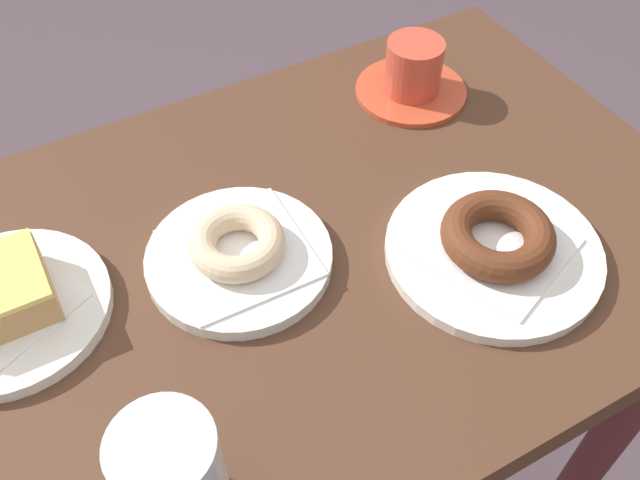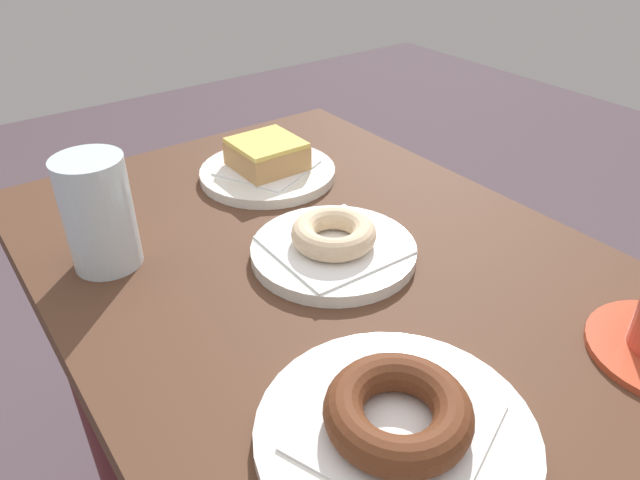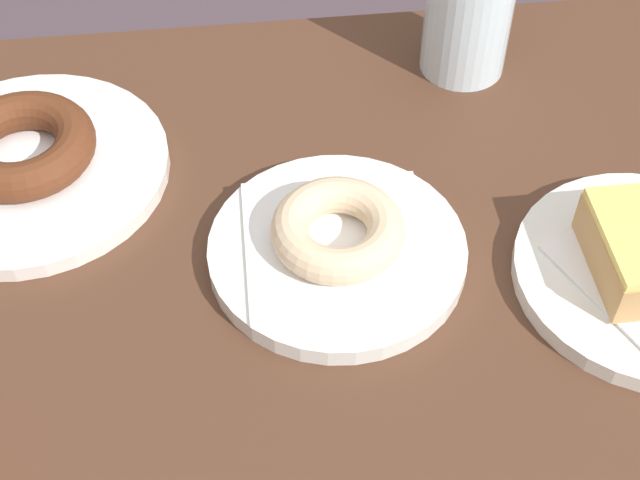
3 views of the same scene
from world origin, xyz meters
TOP-DOWN VIEW (x-y plane):
  - table at (0.00, 0.00)m, footprint 0.97×0.61m
  - plate_chocolate_ring at (-0.19, 0.11)m, footprint 0.24×0.24m
  - napkin_chocolate_ring at (-0.19, 0.11)m, footprint 0.18×0.18m
  - donut_chocolate_ring at (-0.19, 0.11)m, footprint 0.12×0.12m
  - plate_sugar_ring at (0.05, -0.01)m, footprint 0.20×0.20m
  - napkin_sugar_ring at (0.05, -0.01)m, footprint 0.14×0.14m
  - donut_sugar_ring at (0.05, -0.01)m, footprint 0.10×0.10m
  - water_glass at (0.20, 0.21)m, footprint 0.08×0.08m

SIDE VIEW (x-z plane):
  - table at x=0.00m, z-range 0.26..1.03m
  - plate_chocolate_ring at x=-0.19m, z-range 0.76..0.78m
  - plate_sugar_ring at x=0.05m, z-range 0.76..0.78m
  - napkin_chocolate_ring at x=-0.19m, z-range 0.78..0.78m
  - napkin_sugar_ring at x=0.05m, z-range 0.78..0.78m
  - donut_sugar_ring at x=0.05m, z-range 0.78..0.81m
  - donut_chocolate_ring at x=-0.19m, z-range 0.78..0.81m
  - water_glass at x=0.20m, z-range 0.76..0.90m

